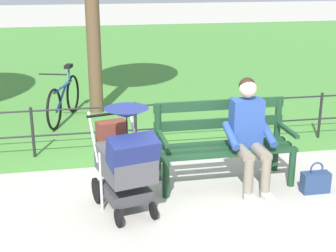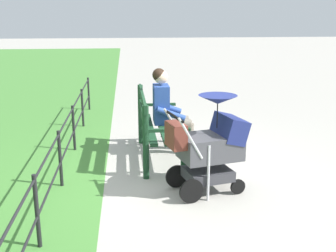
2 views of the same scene
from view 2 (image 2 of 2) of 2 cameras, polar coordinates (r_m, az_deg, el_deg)
ground_plane at (r=5.29m, az=0.11°, el=-7.57°), size 60.00×60.00×0.00m
park_bench at (r=5.95m, az=-1.85°, el=0.39°), size 1.60×0.61×0.96m
person_on_bench at (r=6.16m, az=0.06°, el=2.36°), size 0.53×0.74×1.28m
stroller at (r=4.85m, az=5.81°, el=-2.33°), size 0.69×0.97×1.15m
handbag at (r=7.02m, az=1.89°, el=-0.66°), size 0.32×0.14×0.37m
park_fence at (r=5.45m, az=-14.07°, el=-2.61°), size 8.32×0.04×0.70m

